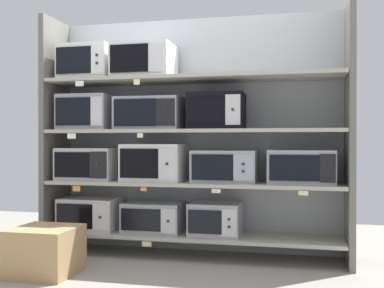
{
  "coord_description": "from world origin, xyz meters",
  "views": [
    {
      "loc": [
        0.94,
        -4.06,
        1.01
      ],
      "look_at": [
        0.0,
        0.0,
        0.98
      ],
      "focal_mm": 44.74,
      "sensor_mm": 36.0,
      "label": 1
    }
  ],
  "objects": [
    {
      "name": "price_tag_2",
      "position": [
        -0.97,
        -0.25,
        0.59
      ],
      "size": [
        0.07,
        0.0,
        0.05
      ],
      "primitive_type": "cube",
      "color": "orange"
    },
    {
      "name": "price_tag_5",
      "position": [
        0.95,
        -0.25,
        0.6
      ],
      "size": [
        0.08,
        0.0,
        0.03
      ],
      "primitive_type": "cube",
      "color": "beige"
    },
    {
      "name": "shelf_0",
      "position": [
        0.0,
        0.0,
        0.18
      ],
      "size": [
        2.57,
        0.5,
        0.03
      ],
      "primitive_type": "cube",
      "color": "#ADA899",
      "rests_on": "ground"
    },
    {
      "name": "upright_right",
      "position": [
        1.31,
        0.0,
        1.07
      ],
      "size": [
        0.05,
        0.5,
        2.14
      ],
      "primitive_type": "cube",
      "color": "#68645B",
      "rests_on": "ground"
    },
    {
      "name": "shelf_2",
      "position": [
        0.0,
        0.0,
        1.09
      ],
      "size": [
        2.57,
        0.5,
        0.03
      ],
      "primitive_type": "cube",
      "color": "#ADA899"
    },
    {
      "name": "upright_left",
      "position": [
        -1.31,
        0.0,
        1.07
      ],
      "size": [
        0.05,
        0.5,
        2.14
      ],
      "primitive_type": "cube",
      "color": "#68645B",
      "rests_on": "ground"
    },
    {
      "name": "back_panel",
      "position": [
        0.0,
        0.27,
        1.07
      ],
      "size": [
        2.77,
        0.04,
        2.14
      ],
      "primitive_type": "cube",
      "color": "#9EA3A8",
      "rests_on": "ground"
    },
    {
      "name": "microwave_0",
      "position": [
        -0.96,
        -0.0,
        0.34
      ],
      "size": [
        0.53,
        0.35,
        0.28
      ],
      "color": "silver",
      "rests_on": "shelf_0"
    },
    {
      "name": "price_tag_7",
      "position": [
        -0.39,
        -0.25,
        1.05
      ],
      "size": [
        0.05,
        0.0,
        0.04
      ],
      "primitive_type": "cube",
      "color": "beige"
    },
    {
      "name": "microwave_9",
      "position": [
        0.22,
        -0.0,
        1.26
      ],
      "size": [
        0.47,
        0.36,
        0.31
      ],
      "color": "black",
      "rests_on": "shelf_2"
    },
    {
      "name": "microwave_11",
      "position": [
        -0.44,
        -0.0,
        1.71
      ],
      "size": [
        0.52,
        0.41,
        0.3
      ],
      "color": "silver",
      "rests_on": "shelf_3"
    },
    {
      "name": "microwave_3",
      "position": [
        -0.96,
        -0.0,
        0.8
      ],
      "size": [
        0.52,
        0.43,
        0.29
      ],
      "color": "beige",
      "rests_on": "shelf_1"
    },
    {
      "name": "microwave_2",
      "position": [
        0.21,
        -0.0,
        0.34
      ],
      "size": [
        0.43,
        0.4,
        0.28
      ],
      "color": "#A39AA9",
      "rests_on": "shelf_0"
    },
    {
      "name": "price_tag_6",
      "position": [
        -1.02,
        -0.25,
        1.05
      ],
      "size": [
        0.08,
        0.0,
        0.05
      ],
      "primitive_type": "cube",
      "color": "white"
    },
    {
      "name": "price_tag_8",
      "position": [
        -0.94,
        -0.25,
        1.5
      ],
      "size": [
        0.08,
        0.0,
        0.05
      ],
      "primitive_type": "cube",
      "color": "white"
    },
    {
      "name": "price_tag_3",
      "position": [
        -0.36,
        -0.25,
        0.6
      ],
      "size": [
        0.05,
        0.0,
        0.03
      ],
      "primitive_type": "cube",
      "color": "orange"
    },
    {
      "name": "shelf_1",
      "position": [
        0.0,
        0.0,
        0.64
      ],
      "size": [
        2.57,
        0.5,
        0.03
      ],
      "primitive_type": "cube",
      "color": "#ADA899"
    },
    {
      "name": "price_tag_0",
      "position": [
        -1.0,
        -0.25,
        0.14
      ],
      "size": [
        0.05,
        0.0,
        0.04
      ],
      "primitive_type": "cube",
      "color": "orange"
    },
    {
      "name": "shelf_3",
      "position": [
        0.0,
        0.0,
        1.55
      ],
      "size": [
        2.57,
        0.5,
        0.03
      ],
      "primitive_type": "cube",
      "color": "#ADA899"
    },
    {
      "name": "microwave_8",
      "position": [
        -0.38,
        -0.0,
        1.25
      ],
      "size": [
        0.58,
        0.39,
        0.29
      ],
      "color": "#9C9FA9",
      "rests_on": "shelf_2"
    },
    {
      "name": "price_tag_4",
      "position": [
        0.26,
        -0.25,
        0.6
      ],
      "size": [
        0.07,
        0.0,
        0.03
      ],
      "primitive_type": "cube",
      "color": "beige"
    },
    {
      "name": "microwave_7",
      "position": [
        -0.99,
        -0.0,
        1.27
      ],
      "size": [
        0.47,
        0.37,
        0.32
      ],
      "color": "#A29FAC",
      "rests_on": "shelf_2"
    },
    {
      "name": "microwave_1",
      "position": [
        -0.35,
        -0.0,
        0.33
      ],
      "size": [
        0.52,
        0.35,
        0.26
      ],
      "color": "#9AA5AC",
      "rests_on": "shelf_0"
    },
    {
      "name": "shipping_carton",
      "position": [
        -0.95,
        -0.8,
        0.18
      ],
      "size": [
        0.46,
        0.46,
        0.35
      ],
      "primitive_type": "cube",
      "color": "tan",
      "rests_on": "ground"
    },
    {
      "name": "price_tag_9",
      "position": [
        -0.42,
        -0.25,
        1.5
      ],
      "size": [
        0.05,
        0.0,
        0.05
      ],
      "primitive_type": "cube",
      "color": "beige"
    },
    {
      "name": "price_tag_1",
      "position": [
        -0.33,
        -0.25,
        0.14
      ],
      "size": [
        0.08,
        0.0,
        0.04
      ],
      "primitive_type": "cube",
      "color": "beige"
    },
    {
      "name": "microwave_10",
      "position": [
        -0.98,
        -0.0,
        1.72
      ],
      "size": [
        0.48,
        0.36,
        0.32
      ],
      "color": "white",
      "rests_on": "shelf_3"
    },
    {
      "name": "microwave_4",
      "position": [
        -0.34,
        -0.0,
        0.82
      ],
      "size": [
        0.53,
        0.42,
        0.33
      ],
      "color": "silver",
      "rests_on": "shelf_1"
    },
    {
      "name": "microwave_5",
      "position": [
        0.29,
        -0.0,
        0.79
      ],
      "size": [
        0.55,
        0.37,
        0.27
      ],
      "color": "#9FA6AF",
      "rests_on": "shelf_1"
    },
    {
      "name": "microwave_6",
      "position": [
        0.93,
        -0.0,
        0.79
      ],
      "size": [
        0.55,
        0.34,
        0.28
      ],
      "color": "#9DA3AD",
      "rests_on": "shelf_1"
    }
  ]
}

